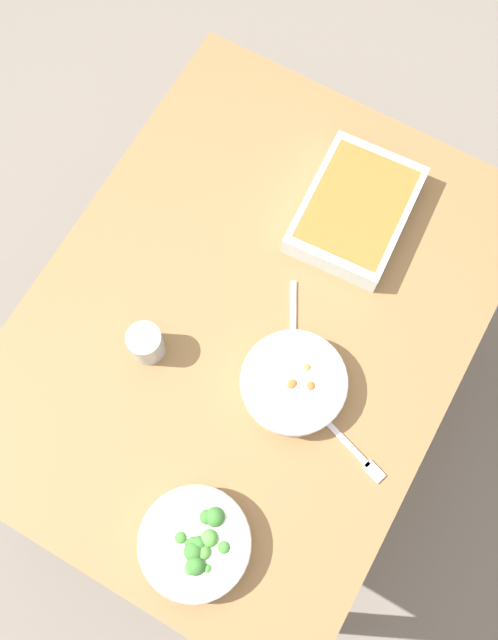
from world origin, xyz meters
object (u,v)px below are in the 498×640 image
stew_bowl (294,383)px  broccoli_bowl (196,543)px  drink_cup (146,344)px  fork_on_table (355,452)px  baking_dish (356,209)px  spoon_by_stew (293,331)px

stew_bowl → broccoli_bowl: broccoli_bowl is taller
broccoli_bowl → drink_cup: 0.41m
broccoli_bowl → fork_on_table: 0.36m
broccoli_bowl → baking_dish: broccoli_bowl is taller
broccoli_bowl → spoon_by_stew: (0.47, 0.04, -0.03)m
baking_dish → spoon_by_stew: (-0.30, -0.01, -0.03)m
fork_on_table → spoon_by_stew: bearing=55.0°
baking_dish → stew_bowl: bearing=-170.7°
broccoli_bowl → spoon_by_stew: bearing=5.1°
baking_dish → drink_cup: 0.54m
drink_cup → fork_on_table: drink_cup is taller
stew_bowl → baking_dish: size_ratio=0.70×
spoon_by_stew → drink_cup: bearing=126.6°
spoon_by_stew → broccoli_bowl: bearing=-174.9°
spoon_by_stew → fork_on_table: spoon_by_stew is taller
broccoli_bowl → drink_cup: drink_cup is taller
stew_bowl → baking_dish: bearing=9.3°
baking_dish → drink_cup: size_ratio=3.69×
drink_cup → spoon_by_stew: 0.31m
stew_bowl → spoon_by_stew: stew_bowl is taller
stew_bowl → spoon_by_stew: (0.11, 0.06, -0.03)m
spoon_by_stew → stew_bowl: bearing=-151.9°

